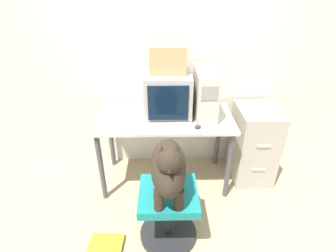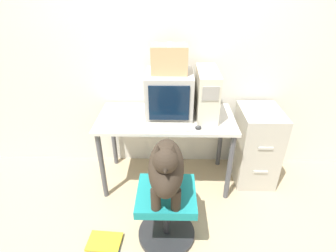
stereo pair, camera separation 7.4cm
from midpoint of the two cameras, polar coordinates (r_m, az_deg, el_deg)
name	(u,v)px [view 1 (the left image)]	position (r m, az deg, el deg)	size (l,w,h in m)	color
ground_plane	(165,200)	(2.75, -1.36, -15.72)	(12.00, 12.00, 0.00)	tan
wall_back	(164,53)	(2.73, -1.67, 15.67)	(8.00, 0.05, 2.60)	silver
desk	(165,126)	(2.60, -1.52, -0.02)	(1.32, 0.65, 0.77)	silver
crt_monitor	(168,94)	(2.53, -0.91, 7.00)	(0.44, 0.45, 0.42)	#B7B2A8
pc_tower	(205,93)	(2.53, 7.18, 7.14)	(0.19, 0.50, 0.45)	beige
keyboard	(169,127)	(2.34, -0.69, -0.31)	(0.41, 0.14, 0.03)	beige
computer_mouse	(198,127)	(2.35, 5.59, -0.20)	(0.06, 0.04, 0.04)	#333333
office_chair	(168,211)	(2.26, -0.91, -18.12)	(0.49, 0.49, 0.50)	#262628
dog	(168,167)	(1.90, -1.02, -8.93)	(0.26, 0.56, 0.54)	#33281E
filing_cabinet	(253,144)	(2.94, 17.38, -3.71)	(0.40, 0.52, 0.81)	#B7B2A3
cardboard_box	(168,59)	(2.42, -0.98, 14.39)	(0.32, 0.23, 0.25)	tan
book_stack_floor	(107,245)	(2.45, -14.07, -23.78)	(0.29, 0.22, 0.04)	#1E4C9E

